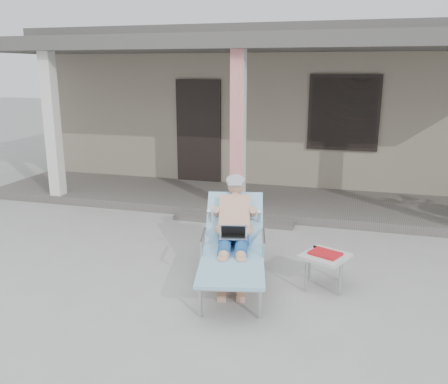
% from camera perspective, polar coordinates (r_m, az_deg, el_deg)
% --- Properties ---
extents(ground, '(60.00, 60.00, 0.00)m').
position_cam_1_polar(ground, '(6.18, -3.33, -8.89)').
color(ground, '#9E9E99').
rests_on(ground, ground).
extents(house, '(10.40, 5.40, 3.30)m').
position_cam_1_polar(house, '(12.01, 6.88, 10.74)').
color(house, gray).
rests_on(house, ground).
extents(porch_deck, '(10.00, 2.00, 0.15)m').
position_cam_1_polar(porch_deck, '(8.88, 2.98, -0.98)').
color(porch_deck, '#605B56').
rests_on(porch_deck, ground).
extents(porch_overhang, '(10.00, 2.30, 2.85)m').
position_cam_1_polar(porch_overhang, '(8.51, 3.15, 16.81)').
color(porch_overhang, silver).
rests_on(porch_overhang, porch_deck).
extents(porch_step, '(2.00, 0.30, 0.07)m').
position_cam_1_polar(porch_step, '(7.82, 1.09, -3.43)').
color(porch_step, '#605B56').
rests_on(porch_step, ground).
extents(lounger, '(1.08, 1.94, 1.22)m').
position_cam_1_polar(lounger, '(5.54, 1.15, -3.41)').
color(lounger, '#B7B7BC').
rests_on(lounger, ground).
extents(side_table, '(0.63, 0.63, 0.43)m').
position_cam_1_polar(side_table, '(5.61, 12.06, -7.74)').
color(side_table, beige).
rests_on(side_table, ground).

